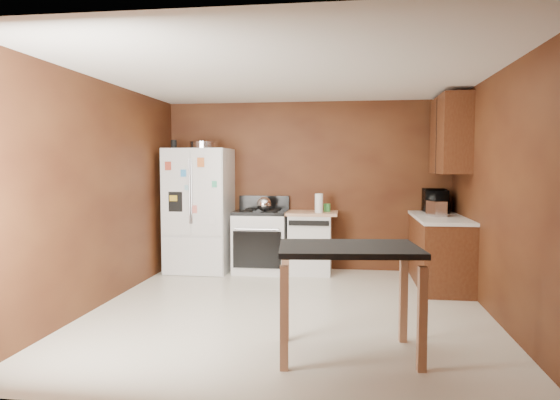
% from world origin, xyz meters
% --- Properties ---
extents(floor, '(4.50, 4.50, 0.00)m').
position_xyz_m(floor, '(0.00, 0.00, 0.00)').
color(floor, beige).
rests_on(floor, ground).
extents(ceiling, '(4.50, 4.50, 0.00)m').
position_xyz_m(ceiling, '(0.00, 0.00, 2.50)').
color(ceiling, white).
rests_on(ceiling, ground).
extents(wall_back, '(4.20, 0.00, 4.20)m').
position_xyz_m(wall_back, '(0.00, 2.25, 1.25)').
color(wall_back, '#5C3218').
rests_on(wall_back, ground).
extents(wall_front, '(4.20, 0.00, 4.20)m').
position_xyz_m(wall_front, '(0.00, -2.25, 1.25)').
color(wall_front, '#5C3218').
rests_on(wall_front, ground).
extents(wall_left, '(0.00, 4.50, 4.50)m').
position_xyz_m(wall_left, '(-2.10, 0.00, 1.25)').
color(wall_left, '#5C3218').
rests_on(wall_left, ground).
extents(wall_right, '(0.00, 4.50, 4.50)m').
position_xyz_m(wall_right, '(2.10, 0.00, 1.25)').
color(wall_right, '#5C3218').
rests_on(wall_right, ground).
extents(roasting_pan, '(0.41, 0.41, 0.10)m').
position_xyz_m(roasting_pan, '(-1.49, 1.91, 1.85)').
color(roasting_pan, silver).
rests_on(roasting_pan, refrigerator).
extents(pen_cup, '(0.08, 0.08, 0.12)m').
position_xyz_m(pen_cup, '(-1.89, 1.76, 1.86)').
color(pen_cup, black).
rests_on(pen_cup, refrigerator).
extents(kettle, '(0.21, 0.21, 0.21)m').
position_xyz_m(kettle, '(-0.58, 1.82, 1.00)').
color(kettle, silver).
rests_on(kettle, gas_range).
extents(paper_towel, '(0.15, 0.15, 0.27)m').
position_xyz_m(paper_towel, '(0.21, 1.83, 1.02)').
color(paper_towel, white).
rests_on(paper_towel, dishwasher).
extents(green_canister, '(0.11, 0.11, 0.11)m').
position_xyz_m(green_canister, '(0.31, 2.02, 0.95)').
color(green_canister, green).
rests_on(green_canister, dishwasher).
extents(toaster, '(0.24, 0.31, 0.20)m').
position_xyz_m(toaster, '(1.75, 1.45, 1.00)').
color(toaster, silver).
rests_on(toaster, right_cabinets).
extents(microwave, '(0.38, 0.55, 0.30)m').
position_xyz_m(microwave, '(1.83, 2.05, 1.05)').
color(microwave, black).
rests_on(microwave, right_cabinets).
extents(refrigerator, '(0.90, 0.80, 1.80)m').
position_xyz_m(refrigerator, '(-1.55, 1.86, 0.90)').
color(refrigerator, white).
rests_on(refrigerator, ground).
extents(gas_range, '(0.76, 0.68, 1.10)m').
position_xyz_m(gas_range, '(-0.64, 1.92, 0.46)').
color(gas_range, white).
rests_on(gas_range, ground).
extents(dishwasher, '(0.78, 0.63, 0.89)m').
position_xyz_m(dishwasher, '(0.08, 1.95, 0.45)').
color(dishwasher, white).
rests_on(dishwasher, ground).
extents(right_cabinets, '(0.63, 1.58, 2.45)m').
position_xyz_m(right_cabinets, '(1.84, 1.48, 0.91)').
color(right_cabinets, '#5A3018').
rests_on(right_cabinets, ground).
extents(island, '(1.20, 0.87, 0.91)m').
position_xyz_m(island, '(0.63, -1.15, 0.76)').
color(island, black).
rests_on(island, ground).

